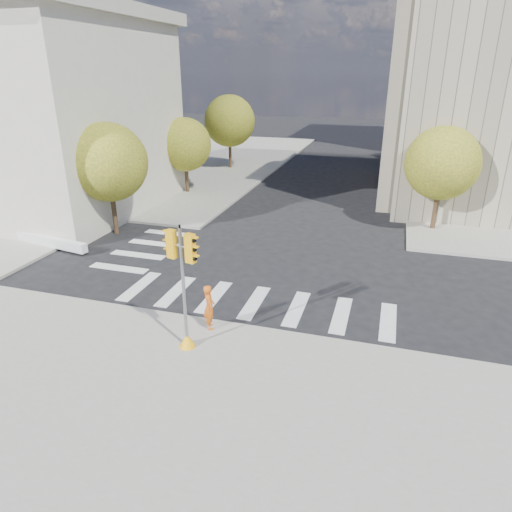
{
  "coord_description": "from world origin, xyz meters",
  "views": [
    {
      "loc": [
        4.84,
        -18.13,
        8.99
      ],
      "look_at": [
        -0.04,
        -1.97,
        2.1
      ],
      "focal_mm": 32.0,
      "sensor_mm": 36.0,
      "label": 1
    }
  ],
  "objects_px": {
    "photographer": "(209,307)",
    "planter_wall": "(44,240)",
    "lamp_near": "(447,144)",
    "lamp_far": "(434,122)",
    "traffic_signal": "(184,298)"
  },
  "relations": [
    {
      "from": "lamp_near",
      "to": "photographer",
      "type": "xyz_separation_m",
      "value": [
        -9.02,
        -18.6,
        -3.57
      ]
    },
    {
      "from": "lamp_near",
      "to": "lamp_far",
      "type": "relative_size",
      "value": 1.0
    },
    {
      "from": "planter_wall",
      "to": "lamp_near",
      "type": "bearing_deg",
      "value": 41.45
    },
    {
      "from": "traffic_signal",
      "to": "photographer",
      "type": "distance_m",
      "value": 1.74
    },
    {
      "from": "lamp_near",
      "to": "planter_wall",
      "type": "xyz_separation_m",
      "value": [
        -21.0,
        -13.11,
        -4.18
      ]
    },
    {
      "from": "lamp_far",
      "to": "traffic_signal",
      "type": "xyz_separation_m",
      "value": [
        -9.3,
        -33.99,
        -2.56
      ]
    },
    {
      "from": "photographer",
      "to": "lamp_near",
      "type": "bearing_deg",
      "value": -58.36
    },
    {
      "from": "lamp_near",
      "to": "lamp_far",
      "type": "bearing_deg",
      "value": 90.0
    },
    {
      "from": "lamp_near",
      "to": "planter_wall",
      "type": "relative_size",
      "value": 1.35
    },
    {
      "from": "lamp_near",
      "to": "photographer",
      "type": "height_order",
      "value": "lamp_near"
    },
    {
      "from": "lamp_near",
      "to": "traffic_signal",
      "type": "distance_m",
      "value": 22.19
    },
    {
      "from": "photographer",
      "to": "planter_wall",
      "type": "xyz_separation_m",
      "value": [
        -11.98,
        5.49,
        -0.61
      ]
    },
    {
      "from": "traffic_signal",
      "to": "photographer",
      "type": "xyz_separation_m",
      "value": [
        0.28,
        1.39,
        -1.0
      ]
    },
    {
      "from": "lamp_near",
      "to": "planter_wall",
      "type": "bearing_deg",
      "value": -148.02
    },
    {
      "from": "lamp_near",
      "to": "photographer",
      "type": "relative_size",
      "value": 4.71
    }
  ]
}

